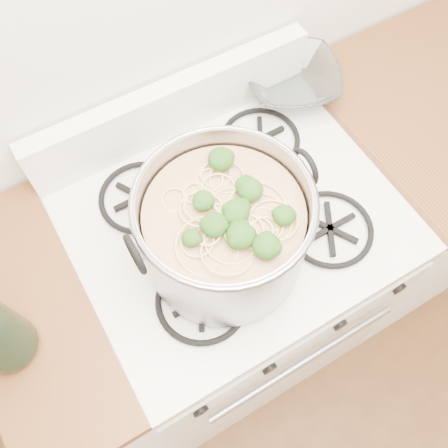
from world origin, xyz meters
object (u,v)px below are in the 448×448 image
stock_pot (224,230)px  glass_bowl (292,84)px  spatula (261,187)px  gas_range (232,286)px

stock_pot → glass_bowl: stock_pot is taller
glass_bowl → stock_pot: bearing=-140.7°
glass_bowl → spatula: bearing=-136.3°
gas_range → spatula: (0.09, 0.02, 0.50)m
gas_range → spatula: size_ratio=2.98×
gas_range → spatula: spatula is taller
stock_pot → spatula: bearing=31.3°
spatula → glass_bowl: size_ratio=3.13×
glass_bowl → gas_range: bearing=-142.5°
stock_pot → spatula: (0.16, 0.10, -0.10)m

